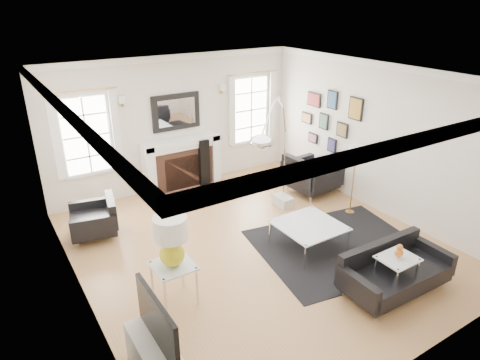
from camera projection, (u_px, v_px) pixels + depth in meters
floor at (256, 245)px, 7.18m from camera, size 6.00×6.00×0.00m
back_wall at (176, 123)px, 8.95m from camera, size 5.50×0.04×2.80m
front_wall at (426, 261)px, 4.30m from camera, size 5.50×0.04×2.80m
left_wall at (74, 212)px, 5.27m from camera, size 0.04×6.00×2.80m
right_wall at (378, 139)px, 7.98m from camera, size 0.04×6.00×2.80m
ceiling at (259, 77)px, 6.07m from camera, size 5.50×6.00×0.02m
crown_molding at (259, 81)px, 6.09m from camera, size 5.50×6.00×0.12m
fireplace at (183, 164)px, 9.13m from camera, size 1.70×0.69×1.11m
mantel_mirror at (176, 112)px, 8.82m from camera, size 1.05×0.07×0.75m
window_left at (86, 135)px, 7.98m from camera, size 1.24×0.15×1.62m
window_right at (251, 109)px, 9.80m from camera, size 1.24×0.15×1.62m
gallery_wall at (329, 117)px, 8.91m from camera, size 0.04×1.73×1.29m
tv_unit at (157, 358)px, 4.53m from camera, size 0.35×1.00×1.09m
area_rug at (338, 246)px, 7.14m from camera, size 2.93×2.57×0.01m
sofa at (393, 271)px, 6.02m from camera, size 1.65×0.79×0.53m
armchair_left at (96, 220)px, 7.35m from camera, size 0.90×0.97×0.57m
armchair_right at (309, 176)px, 8.96m from camera, size 0.98×1.07×0.68m
coffee_table at (309, 226)px, 6.95m from camera, size 0.99×0.99×0.44m
side_table_left at (174, 272)px, 5.68m from camera, size 0.54×0.54×0.59m
nesting_table at (397, 265)px, 5.87m from camera, size 0.52×0.44×0.57m
gourd_lamp at (171, 238)px, 5.48m from camera, size 0.44×0.44×0.71m
orange_vase at (399, 251)px, 5.78m from camera, size 0.12×0.12×0.19m
arc_floor_lamp at (274, 160)px, 7.20m from camera, size 1.72×1.59×2.43m
stick_floor_lamp at (356, 156)px, 7.80m from camera, size 0.27×0.27×1.35m
speaker_tower at (203, 163)px, 9.23m from camera, size 0.22×0.22×1.07m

